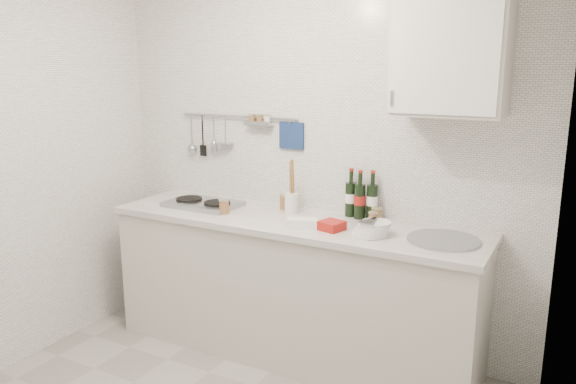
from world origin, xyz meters
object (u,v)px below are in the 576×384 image
object	(u,v)px
utensil_crock	(291,200)
plate_stack_hob	(208,203)
wall_cabinet	(451,50)
wine_bottles	(361,194)
plate_stack_sink	(372,228)

from	to	relation	value
utensil_crock	plate_stack_hob	bearing A→B (deg)	-172.36
wall_cabinet	wine_bottles	distance (m)	1.03
wine_bottles	utensil_crock	xyz separation A→B (m)	(-0.45, -0.10, -0.07)
wall_cabinet	utensil_crock	world-z (taller)	wall_cabinet
wall_cabinet	utensil_crock	distance (m)	1.36
wall_cabinet	plate_stack_hob	world-z (taller)	wall_cabinet
plate_stack_hob	wine_bottles	bearing A→B (deg)	9.81
plate_stack_hob	utensil_crock	xyz separation A→B (m)	(0.61, 0.08, 0.07)
wall_cabinet	utensil_crock	size ratio (longest dim) A/B	1.94
wall_cabinet	utensil_crock	bearing A→B (deg)	179.20
utensil_crock	wine_bottles	bearing A→B (deg)	12.77
wine_bottles	plate_stack_hob	bearing A→B (deg)	-170.19
utensil_crock	plate_stack_sink	bearing A→B (deg)	-18.62
wall_cabinet	wine_bottles	size ratio (longest dim) A/B	2.26
plate_stack_hob	plate_stack_sink	size ratio (longest dim) A/B	1.20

